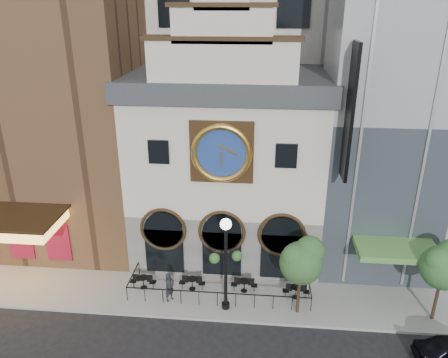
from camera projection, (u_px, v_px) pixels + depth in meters
name	position (u px, v px, depth m)	size (l,w,h in m)	color
ground	(215.00, 322.00, 24.06)	(120.00, 120.00, 0.00)	black
sidewalk	(220.00, 293.00, 26.34)	(44.00, 5.00, 0.15)	gray
clock_building	(228.00, 160.00, 28.71)	(12.60, 8.78, 18.65)	#605E5B
theater_building	(39.00, 61.00, 29.54)	(14.00, 15.60, 25.00)	brown
retail_building	(430.00, 105.00, 28.27)	(14.00, 14.40, 20.00)	gray
cafe_railing	(220.00, 285.00, 26.14)	(10.60, 2.60, 0.90)	black
bistro_0	(143.00, 281.00, 26.49)	(1.58, 0.68, 0.90)	black
bistro_1	(192.00, 283.00, 26.37)	(1.58, 0.68, 0.90)	black
bistro_2	(244.00, 285.00, 26.18)	(1.58, 0.68, 0.90)	black
bistro_3	(296.00, 291.00, 25.62)	(1.58, 0.68, 0.90)	black
pedestrian	(169.00, 287.00, 25.24)	(0.66, 0.43, 1.81)	black
lamppost	(226.00, 255.00, 23.60)	(1.78, 0.93, 5.71)	black
tree_left	(302.00, 260.00, 23.35)	(2.42, 2.33, 4.67)	#382619
tree_right	(445.00, 264.00, 22.82)	(2.48, 2.39, 4.78)	#382619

